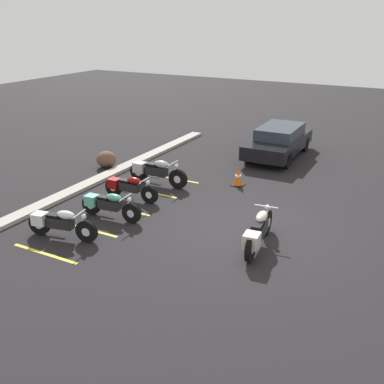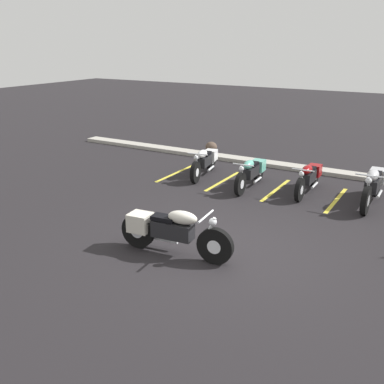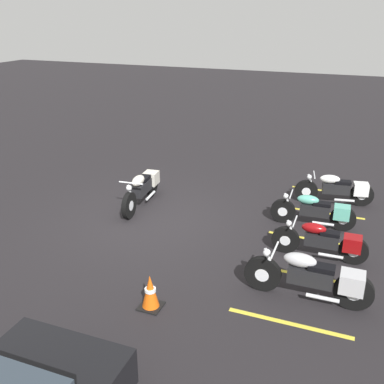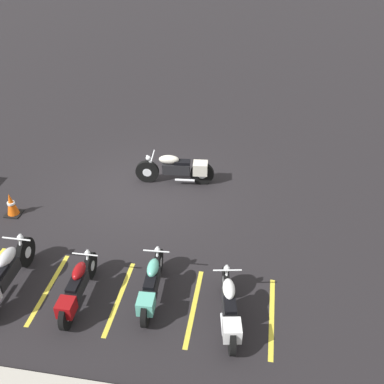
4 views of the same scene
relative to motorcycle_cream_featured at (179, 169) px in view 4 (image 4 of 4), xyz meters
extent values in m
plane|color=black|center=(0.80, 0.58, -0.48)|extent=(60.00, 60.00, 0.00)
cylinder|color=black|center=(0.91, 0.08, -0.14)|extent=(0.69, 0.19, 0.68)
cylinder|color=silver|center=(0.91, 0.08, -0.14)|extent=(0.27, 0.15, 0.26)
cylinder|color=black|center=(-0.68, -0.06, -0.14)|extent=(0.69, 0.19, 0.68)
cylinder|color=silver|center=(-0.68, -0.06, -0.14)|extent=(0.27, 0.15, 0.26)
cube|color=black|center=(0.07, 0.00, 0.02)|extent=(0.81, 0.36, 0.31)
ellipsoid|color=beige|center=(0.27, 0.02, 0.30)|extent=(0.60, 0.32, 0.25)
cube|color=black|center=(-0.11, -0.01, 0.22)|extent=(0.47, 0.29, 0.08)
cube|color=beige|center=(-0.63, -0.06, 0.05)|extent=(0.44, 0.41, 0.35)
cylinder|color=silver|center=(0.79, 0.07, 0.13)|extent=(0.27, 0.09, 0.55)
cylinder|color=silver|center=(0.73, 0.07, 0.40)|extent=(0.10, 0.64, 0.04)
sphere|color=silver|center=(0.86, 0.08, 0.32)|extent=(0.14, 0.14, 0.14)
cylinder|color=silver|center=(-0.20, 0.12, -0.29)|extent=(0.57, 0.12, 0.07)
cylinder|color=black|center=(-1.79, 4.07, -0.17)|extent=(0.22, 0.63, 0.62)
cylinder|color=silver|center=(-1.79, 4.07, -0.17)|extent=(0.16, 0.25, 0.23)
cylinder|color=black|center=(-2.05, 5.49, -0.17)|extent=(0.22, 0.63, 0.62)
cylinder|color=silver|center=(-2.05, 5.49, -0.17)|extent=(0.16, 0.25, 0.23)
cube|color=black|center=(-1.93, 4.83, -0.03)|extent=(0.38, 0.74, 0.28)
ellipsoid|color=white|center=(-1.90, 4.64, 0.22)|extent=(0.33, 0.56, 0.22)
cube|color=black|center=(-1.96, 4.98, 0.16)|extent=(0.29, 0.44, 0.07)
cube|color=white|center=(-2.04, 5.45, 0.00)|extent=(0.40, 0.43, 0.32)
cylinder|color=silver|center=(-1.81, 4.18, 0.07)|extent=(0.10, 0.25, 0.50)
cylinder|color=silver|center=(-1.82, 4.23, 0.32)|extent=(0.58, 0.14, 0.03)
sphere|color=silver|center=(-1.80, 4.12, 0.24)|extent=(0.13, 0.13, 0.13)
cylinder|color=silver|center=(-1.84, 5.08, -0.31)|extent=(0.16, 0.52, 0.07)
cylinder|color=black|center=(-0.26, 3.73, -0.18)|extent=(0.14, 0.61, 0.60)
cylinder|color=silver|center=(-0.26, 3.73, -0.18)|extent=(0.13, 0.23, 0.23)
cylinder|color=black|center=(-0.34, 5.14, -0.18)|extent=(0.14, 0.61, 0.60)
cylinder|color=silver|center=(-0.34, 5.14, -0.18)|extent=(0.13, 0.23, 0.23)
cube|color=black|center=(-0.30, 4.48, -0.04)|extent=(0.29, 0.71, 0.27)
ellipsoid|color=#59B29E|center=(-0.29, 4.30, 0.21)|extent=(0.26, 0.52, 0.22)
cube|color=black|center=(-0.31, 4.63, 0.14)|extent=(0.24, 0.41, 0.07)
cube|color=#59B29E|center=(-0.33, 5.09, -0.01)|extent=(0.35, 0.38, 0.31)
cylinder|color=silver|center=(-0.27, 3.84, 0.06)|extent=(0.07, 0.24, 0.49)
cylinder|color=silver|center=(-0.27, 3.89, 0.30)|extent=(0.57, 0.06, 0.03)
sphere|color=silver|center=(-0.27, 3.77, 0.23)|extent=(0.13, 0.13, 0.13)
cylinder|color=silver|center=(-0.19, 4.71, -0.31)|extent=(0.09, 0.50, 0.06)
cylinder|color=black|center=(1.19, 4.07, -0.18)|extent=(0.12, 0.60, 0.59)
cylinder|color=silver|center=(1.19, 4.07, -0.18)|extent=(0.12, 0.23, 0.23)
cylinder|color=black|center=(1.17, 5.46, -0.18)|extent=(0.12, 0.60, 0.59)
cylinder|color=silver|center=(1.17, 5.46, -0.18)|extent=(0.12, 0.23, 0.23)
cube|color=black|center=(1.18, 4.81, -0.04)|extent=(0.27, 0.69, 0.27)
ellipsoid|color=maroon|center=(1.18, 4.63, 0.20)|extent=(0.24, 0.51, 0.22)
cube|color=black|center=(1.18, 4.96, 0.14)|extent=(0.22, 0.40, 0.07)
cube|color=maroon|center=(1.17, 5.42, -0.02)|extent=(0.33, 0.37, 0.31)
cylinder|color=silver|center=(1.19, 4.17, 0.06)|extent=(0.06, 0.24, 0.48)
cylinder|color=silver|center=(1.19, 4.23, 0.29)|extent=(0.56, 0.04, 0.03)
sphere|color=silver|center=(1.19, 4.11, 0.22)|extent=(0.13, 0.13, 0.13)
cylinder|color=silver|center=(1.30, 5.04, -0.31)|extent=(0.07, 0.50, 0.06)
cylinder|color=black|center=(2.77, 3.93, -0.13)|extent=(0.13, 0.69, 0.69)
cylinder|color=silver|center=(2.77, 3.93, -0.13)|extent=(0.13, 0.26, 0.26)
cube|color=black|center=(2.77, 4.79, 0.02)|extent=(0.30, 0.79, 0.31)
ellipsoid|color=#B7B7BC|center=(2.77, 4.58, 0.30)|extent=(0.27, 0.58, 0.25)
cylinder|color=silver|center=(2.77, 4.06, 0.14)|extent=(0.06, 0.27, 0.55)
cylinder|color=silver|center=(2.77, 4.12, 0.41)|extent=(0.64, 0.04, 0.04)
sphere|color=silver|center=(2.77, 3.99, 0.32)|extent=(0.15, 0.15, 0.15)
cube|color=black|center=(4.03, 2.23, -0.46)|extent=(0.40, 0.40, 0.03)
cone|color=#EA590F|center=(4.03, 2.23, -0.15)|extent=(0.32, 0.32, 0.65)
cylinder|color=white|center=(4.03, 2.23, -0.12)|extent=(0.20, 0.20, 0.06)
cube|color=gold|center=(-2.79, 4.60, -0.47)|extent=(0.10, 2.10, 0.00)
cube|color=gold|center=(-1.20, 4.60, -0.47)|extent=(0.10, 2.10, 0.00)
cube|color=gold|center=(0.39, 4.60, -0.47)|extent=(0.10, 2.10, 0.00)
cube|color=gold|center=(1.99, 4.60, -0.47)|extent=(0.10, 2.10, 0.00)
camera|label=1|loc=(-9.78, -3.33, 5.06)|focal=42.00mm
camera|label=2|loc=(4.22, -6.38, 3.33)|focal=42.00mm
camera|label=3|loc=(9.91, 5.34, 4.42)|focal=42.00mm
camera|label=4|loc=(-2.20, 10.85, 6.68)|focal=42.00mm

